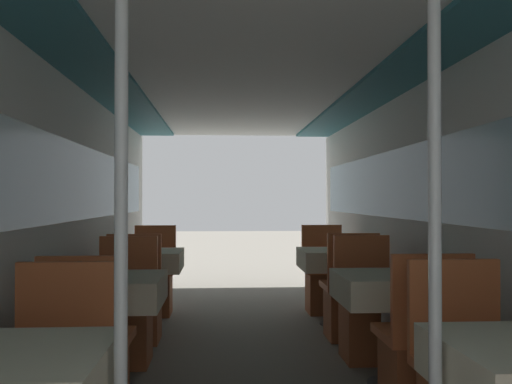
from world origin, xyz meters
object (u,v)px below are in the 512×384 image
at_px(dining_table_left_1, 109,295).
at_px(chair_left_far_2, 153,286).
at_px(support_pole_left_0, 121,252).
at_px(chair_left_near_2, 137,307).
at_px(chair_right_near_1, 421,365).
at_px(chair_left_far_1, 125,323).
at_px(chair_right_near_2, 349,305).
at_px(support_pole_right_0, 435,250).
at_px(dining_table_right_2, 335,262).
at_px(chair_left_near_1, 88,371).
at_px(dining_table_left_2, 146,263).
at_px(dining_table_right_1, 390,292).
at_px(chair_right_far_2, 325,285).
at_px(chair_right_far_1, 367,320).

height_order(dining_table_left_1, chair_left_far_2, chair_left_far_2).
xyz_separation_m(support_pole_left_0, dining_table_left_1, (-0.38, 1.76, -0.43)).
xyz_separation_m(chair_left_near_2, chair_right_near_1, (1.79, -1.76, 0.00)).
xyz_separation_m(chair_left_far_1, chair_left_far_2, (0.00, 1.76, 0.00)).
bearing_deg(chair_right_near_2, chair_left_far_2, 147.51).
height_order(support_pole_right_0, dining_table_right_2, support_pole_right_0).
xyz_separation_m(chair_left_near_1, chair_right_near_2, (1.79, 1.76, 0.00)).
bearing_deg(dining_table_left_2, chair_left_far_1, -90.00).
xyz_separation_m(dining_table_right_1, chair_right_far_2, (0.00, 2.33, -0.30)).
relative_size(dining_table_right_1, chair_right_far_1, 0.78).
height_order(support_pole_right_0, chair_right_far_1, support_pole_right_0).
bearing_deg(chair_left_near_2, chair_right_far_1, -19.01).
height_order(chair_left_near_2, chair_right_near_2, same).
relative_size(chair_left_near_1, chair_right_far_1, 1.00).
bearing_deg(support_pole_right_0, dining_table_right_2, 83.91).
bearing_deg(dining_table_right_1, dining_table_right_2, 90.00).
distance_m(chair_left_near_1, chair_right_far_2, 3.41).
bearing_deg(dining_table_right_2, chair_left_near_1, -127.57).
relative_size(chair_right_far_1, chair_right_near_2, 1.00).
xyz_separation_m(chair_left_far_1, chair_left_near_2, (0.00, 0.62, 0.00)).
distance_m(support_pole_left_0, chair_left_far_2, 4.17).
distance_m(support_pole_left_0, dining_table_left_2, 3.57).
bearing_deg(dining_table_right_2, support_pole_left_0, -111.94).
xyz_separation_m(support_pole_left_0, dining_table_right_1, (1.42, 1.76, -0.43)).
bearing_deg(chair_right_near_2, chair_left_near_2, 180.00).
height_order(support_pole_right_0, chair_right_near_1, support_pole_right_0).
distance_m(support_pole_left_0, support_pole_right_0, 1.04).
bearing_deg(chair_left_far_2, chair_left_near_2, 90.00).
height_order(dining_table_left_2, chair_left_far_2, chair_left_far_2).
distance_m(chair_left_near_2, chair_right_far_1, 1.90).
xyz_separation_m(support_pole_left_0, chair_left_far_1, (-0.38, 2.33, -0.74)).
bearing_deg(chair_left_far_2, dining_table_right_2, 162.34).
relative_size(dining_table_left_1, chair_left_far_2, 0.78).
xyz_separation_m(support_pole_left_0, support_pole_right_0, (1.04, 0.00, 0.00)).
bearing_deg(support_pole_left_0, dining_table_left_2, 96.09).
distance_m(chair_left_far_2, chair_right_far_2, 1.79).
distance_m(support_pole_right_0, dining_table_right_2, 3.57).
distance_m(support_pole_left_0, dining_table_right_1, 2.30).
height_order(chair_left_near_1, chair_right_far_1, same).
distance_m(dining_table_left_2, dining_table_right_2, 1.79).
distance_m(dining_table_left_1, dining_table_right_2, 2.51).
relative_size(support_pole_right_0, chair_right_near_1, 2.25).
distance_m(dining_table_left_1, chair_left_far_1, 0.65).
bearing_deg(dining_table_left_1, support_pole_right_0, -51.15).
bearing_deg(dining_table_right_1, support_pole_right_0, -102.05).
bearing_deg(dining_table_left_1, chair_right_far_2, 52.43).
height_order(chair_left_near_2, chair_left_far_2, same).
bearing_deg(chair_left_far_2, dining_table_left_2, 90.00).
relative_size(chair_left_near_2, chair_right_far_2, 1.00).
height_order(support_pole_right_0, chair_right_near_2, support_pole_right_0).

